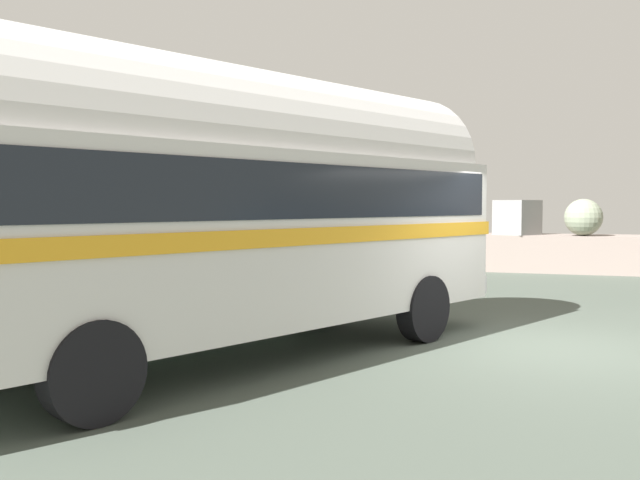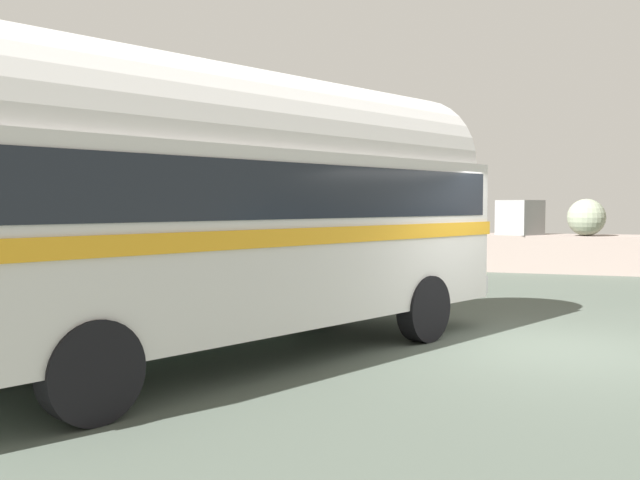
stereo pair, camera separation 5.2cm
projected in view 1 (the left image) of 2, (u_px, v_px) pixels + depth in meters
ground at (546, 350)px, 9.62m from camera, size 32.00×26.00×0.02m
breakwater at (565, 248)px, 20.66m from camera, size 31.36×2.46×2.42m
vintage_coach at (234, 200)px, 8.88m from camera, size 5.75×8.80×3.70m
second_coach at (27, 201)px, 10.95m from camera, size 6.04×8.73×3.70m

